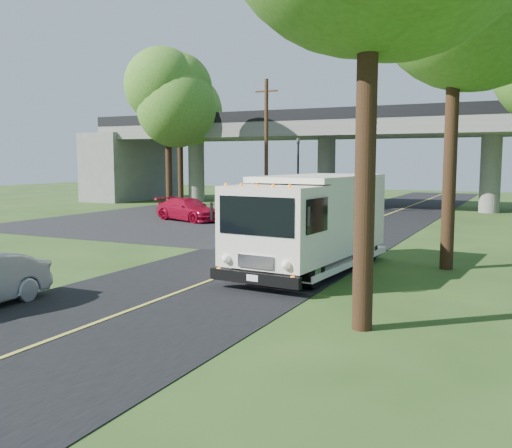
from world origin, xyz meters
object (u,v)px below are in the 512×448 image
Objects in this scene: utility_pole at (266,146)px; tree_left_far at (181,112)px; red_sedan at (189,209)px; tree_left_lot at (169,97)px; traffic_signal at (298,167)px; step_van at (311,220)px; pedestrian at (260,214)px.

tree_left_far reaches higher than utility_pole.
red_sedan is at bearing -54.77° from tree_left_far.
tree_left_lot is 2.21× the size of red_sedan.
red_sedan is at bearing -117.10° from traffic_signal.
step_van is at bearing -43.57° from tree_left_lot.
step_van is (16.00, -15.22, -6.18)m from tree_left_lot.
pedestrian is (12.99, -12.52, -6.51)m from tree_left_far.
pedestrian is (3.70, -8.69, -3.66)m from utility_pole.
utility_pole is 0.86× the size of tree_left_lot.
utility_pole is at bearing -22.43° from tree_left_far.
red_sedan is (-12.20, 11.58, -1.03)m from step_van.
traffic_signal is 0.58× the size of utility_pole.
tree_left_lot is 1.36× the size of step_van.
tree_left_far is 1.28× the size of step_van.
step_van is 4.11× the size of pedestrian.
tree_left_lot is at bearing -1.01° from pedestrian.
traffic_signal reaches higher than pedestrian.
pedestrian reaches higher than red_sedan.
tree_left_far is (-10.79, 1.84, 4.25)m from traffic_signal.
traffic_signal reaches higher than red_sedan.
tree_left_lot is (-7.79, -4.16, 4.70)m from traffic_signal.
red_sedan is at bearing 141.07° from step_van.
tree_left_lot is at bearing -151.89° from traffic_signal.
traffic_signal is 10.01m from tree_left_lot.
step_van is (9.71, -17.38, -2.88)m from utility_pole.
red_sedan is 2.53× the size of pedestrian.
step_van is 1.63× the size of red_sedan.
tree_left_far is 5.27× the size of pedestrian.
red_sedan is (-2.49, -5.80, -3.91)m from utility_pole.
tree_left_far is (-3.00, 6.00, -0.45)m from tree_left_lot.
pedestrian is (-6.01, 8.70, -0.78)m from step_van.
pedestrian is at bearing -43.94° from tree_left_far.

